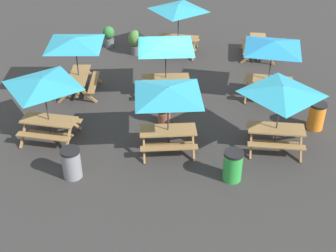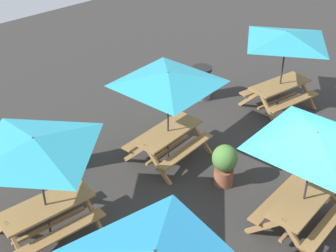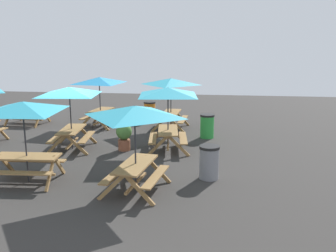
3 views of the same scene
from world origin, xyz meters
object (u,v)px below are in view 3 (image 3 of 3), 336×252
(trash_bin_green, at_px, (207,126))
(trash_bin_orange, at_px, (150,111))
(picnic_table_1, at_px, (99,84))
(picnic_table_3, at_px, (171,85))
(picnic_table_5, at_px, (69,96))
(picnic_table_2, at_px, (168,96))
(potted_plant_0, at_px, (124,135))
(picnic_table_4, at_px, (23,113))
(picnic_table_7, at_px, (135,118))
(trash_bin_gray, at_px, (209,162))
(picnic_table_6, at_px, (27,113))

(trash_bin_green, bearing_deg, trash_bin_orange, -135.79)
(picnic_table_1, relative_size, picnic_table_3, 1.20)
(picnic_table_5, bearing_deg, picnic_table_2, 88.48)
(picnic_table_1, distance_m, picnic_table_5, 3.90)
(picnic_table_2, relative_size, trash_bin_green, 2.86)
(trash_bin_orange, distance_m, trash_bin_green, 4.20)
(trash_bin_green, relative_size, potted_plant_0, 0.96)
(picnic_table_4, bearing_deg, trash_bin_orange, 73.32)
(picnic_table_1, height_order, picnic_table_4, same)
(picnic_table_2, relative_size, picnic_table_4, 0.99)
(picnic_table_1, height_order, picnic_table_3, same)
(picnic_table_1, bearing_deg, trash_bin_green, 79.78)
(picnic_table_5, distance_m, trash_bin_green, 5.62)
(picnic_table_4, bearing_deg, picnic_table_7, -8.99)
(picnic_table_1, distance_m, trash_bin_green, 5.48)
(picnic_table_5, xyz_separation_m, trash_bin_gray, (2.46, 5.09, -1.49))
(picnic_table_2, height_order, picnic_table_7, same)
(picnic_table_3, xyz_separation_m, picnic_table_5, (3.75, -3.23, 0.00))
(picnic_table_2, xyz_separation_m, trash_bin_green, (-1.99, 1.37, -1.49))
(picnic_table_7, height_order, trash_bin_green, picnic_table_7)
(picnic_table_2, distance_m, picnic_table_4, 5.09)
(picnic_table_7, bearing_deg, picnic_table_6, -129.79)
(picnic_table_4, xyz_separation_m, trash_bin_gray, (-0.89, 5.08, -1.49))
(picnic_table_6, bearing_deg, trash_bin_orange, 17.26)
(picnic_table_1, xyz_separation_m, picnic_table_6, (0.02, -3.64, -1.43))
(picnic_table_2, relative_size, picnic_table_5, 1.00)
(picnic_table_3, bearing_deg, trash_bin_green, 51.95)
(picnic_table_5, relative_size, picnic_table_7, 1.20)
(trash_bin_gray, height_order, potted_plant_0, potted_plant_0)
(picnic_table_5, xyz_separation_m, trash_bin_green, (-2.30, 4.91, -1.49))
(trash_bin_orange, bearing_deg, picnic_table_2, 17.31)
(picnic_table_6, height_order, picnic_table_7, picnic_table_7)
(trash_bin_orange, bearing_deg, picnic_table_4, -12.81)
(picnic_table_1, height_order, trash_bin_orange, picnic_table_1)
(picnic_table_3, bearing_deg, picnic_table_1, -89.45)
(picnic_table_4, xyz_separation_m, picnic_table_6, (-7.23, -3.76, -1.43))
(picnic_table_1, xyz_separation_m, picnic_table_4, (7.25, 0.12, 0.00))
(trash_bin_orange, xyz_separation_m, potted_plant_0, (5.24, -0.02, 0.07))
(picnic_table_5, relative_size, potted_plant_0, 2.76)
(picnic_table_6, bearing_deg, picnic_table_3, 2.21)
(trash_bin_orange, bearing_deg, trash_bin_gray, 21.80)
(picnic_table_5, xyz_separation_m, picnic_table_7, (3.64, 3.18, 0.00))
(picnic_table_2, xyz_separation_m, picnic_table_7, (3.94, -0.36, 0.00))
(trash_bin_green, bearing_deg, potted_plant_0, -53.04)
(picnic_table_1, bearing_deg, picnic_table_6, -82.34)
(picnic_table_2, distance_m, trash_bin_gray, 3.50)
(picnic_table_5, distance_m, trash_bin_orange, 5.86)
(picnic_table_3, relative_size, picnic_table_7, 1.00)
(picnic_table_1, relative_size, trash_bin_gray, 2.86)
(picnic_table_7, distance_m, trash_bin_green, 6.36)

